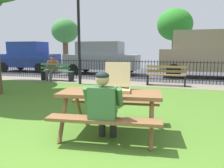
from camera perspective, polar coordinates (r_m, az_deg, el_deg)
The scene contains 16 objects.
ground at distance 4.58m, azimuth 0.77°, elevation -10.39°, with size 28.00×11.88×0.02m, color #4A7627.
cobblestone_walkway at distance 9.59m, azimuth 9.25°, elevation -0.08°, with size 28.00×1.40×0.01m, color gray.
street_asphalt at distance 13.75m, azimuth 11.49°, elevation 2.65°, with size 28.00×7.05×0.01m, color #424247.
picnic_table_foreground at distance 3.92m, azimuth -0.51°, elevation -4.50°, with size 1.96×1.68×0.79m.
pizza_box_open at distance 3.96m, azimuth 1.32°, elevation -0.37°, with size 0.58×0.66×0.51m.
adult_at_table at distance 3.43m, azimuth -2.21°, elevation -5.47°, with size 0.63×0.62×1.19m.
iron_fence_streetside at distance 10.21m, azimuth 9.83°, elevation 3.43°, with size 23.56×0.03×1.02m.
park_bench_left at distance 10.83m, azimuth -14.25°, elevation 3.06°, with size 1.62×0.54×0.85m.
park_bench_center at distance 9.33m, azimuth 14.00°, elevation 2.12°, with size 1.60×0.46×0.85m.
person_on_park_bench at distance 10.96m, azimuth -15.47°, elevation 4.35°, with size 0.61×0.59×1.19m.
lamp_post_walkway at distance 9.57m, azimuth -8.72°, elevation 14.44°, with size 0.28×0.28×3.94m.
parked_car_far_left at distance 15.73m, azimuth -21.04°, elevation 6.75°, with size 3.97×1.97×1.98m.
parked_car_left at distance 13.25m, azimuth -2.74°, elevation 6.97°, with size 4.42×1.94×1.94m.
parked_car_center at distance 12.60m, azimuth 23.41°, elevation 7.48°, with size 4.72×2.11×2.46m.
far_tree_left at distance 21.58m, azimuth -12.24°, elevation 13.27°, with size 2.50×2.50×4.33m.
far_tree_midleft at distance 19.04m, azimuth 16.15°, elevation 14.66°, with size 2.85×2.85×4.76m.
Camera 1 is at (1.16, -2.21, 1.53)m, focal length 34.83 mm.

